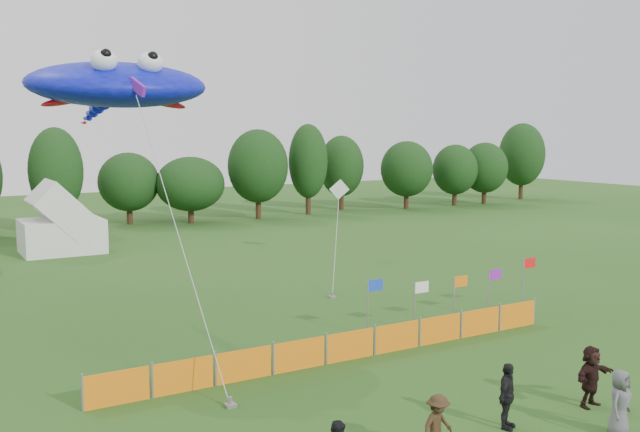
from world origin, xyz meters
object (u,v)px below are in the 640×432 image
barrier_fence (350,346)px  spectator_c (438,426)px  spectator_d (507,396)px  tent_right (61,225)px  stingray_kite (115,86)px  spectator_e (620,403)px  spectator_f (591,376)px

barrier_fence → spectator_c: (-2.20, -7.27, 0.28)m
spectator_d → tent_right: bearing=68.3°
stingray_kite → spectator_e: bearing=-60.8°
barrier_fence → spectator_c: spectator_c is taller
spectator_c → spectator_e: (4.84, -1.44, 0.10)m
barrier_fence → stingray_kite: 12.71m
tent_right → stingray_kite: size_ratio=0.30×
spectator_d → spectator_e: 2.83m
spectator_c → barrier_fence: bearing=60.6°
spectator_c → spectator_f: 5.86m
tent_right → spectator_e: bearing=-79.4°
barrier_fence → spectator_c: size_ratio=11.45×
spectator_f → stingray_kite: (-9.63, 13.73, 8.60)m
spectator_c → tent_right: bearing=80.7°
tent_right → spectator_e: 37.09m
spectator_c → stingray_kite: size_ratio=0.09×
spectator_f → tent_right: bearing=95.6°
spectator_f → stingray_kite: stingray_kite is taller
barrier_fence → spectator_e: spectator_e is taller
tent_right → barrier_fence: tent_right is taller
tent_right → stingray_kite: 22.45m
barrier_fence → spectator_c: bearing=-106.8°
spectator_d → stingray_kite: stingray_kite is taller
spectator_e → stingray_kite: 19.66m
spectator_c → spectator_f: size_ratio=0.88×
barrier_fence → stingray_kite: stingray_kite is taller
barrier_fence → spectator_f: size_ratio=10.08×
spectator_d → spectator_c: bearing=158.4°
barrier_fence → tent_right: bearing=98.6°
spectator_f → barrier_fence: bearing=110.4°
tent_right → spectator_c: tent_right is taller
barrier_fence → spectator_d: spectator_d is taller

